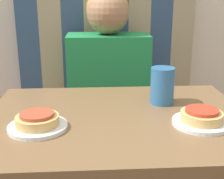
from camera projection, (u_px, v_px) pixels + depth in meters
name	position (u px, v px, depth m)	size (l,w,h in m)	color
booth_seat	(108.00, 162.00, 1.81)	(1.01, 0.57, 0.44)	maroon
booth_backrest	(106.00, 51.00, 1.85)	(1.01, 0.09, 0.77)	navy
dining_table	(118.00, 150.00, 1.05)	(0.86, 0.64, 0.78)	brown
person	(108.00, 63.00, 1.64)	(0.42, 0.25, 0.75)	#1E8447
plate_left	(38.00, 127.00, 0.91)	(0.17, 0.17, 0.01)	white
plate_right	(201.00, 123.00, 0.94)	(0.17, 0.17, 0.01)	white
pizza_left	(37.00, 119.00, 0.91)	(0.13, 0.13, 0.04)	tan
pizza_right	(202.00, 115.00, 0.93)	(0.13, 0.13, 0.04)	tan
drinking_cup	(162.00, 86.00, 1.11)	(0.08, 0.08, 0.13)	#2D669E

